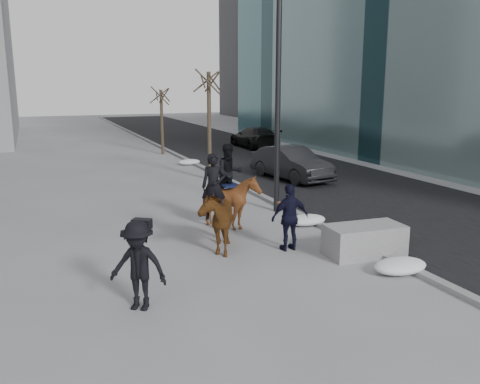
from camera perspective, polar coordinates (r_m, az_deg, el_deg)
name	(u,v)px	position (r m, az deg, el deg)	size (l,w,h in m)	color
ground	(259,261)	(12.56, 2.09, -7.79)	(120.00, 120.00, 0.00)	gray
road	(306,175)	(24.28, 7.45, 1.95)	(8.00, 90.00, 0.01)	black
curb	(228,179)	(22.59, -1.41, 1.41)	(0.25, 90.00, 0.12)	gray
planter	(365,240)	(13.25, 13.81, -5.28)	(1.95, 0.98, 0.78)	#969699
car_near	(291,163)	(22.91, 5.75, 3.24)	(1.57, 4.50, 1.48)	black
car_far	(254,137)	(34.05, 1.63, 6.17)	(1.98, 4.87, 1.41)	black
tree_near	(209,121)	(22.67, -3.48, 8.01)	(1.20, 1.20, 5.27)	#372C20
tree_far	(162,119)	(31.19, -8.77, 8.13)	(1.20, 1.20, 4.29)	#3D3124
mounted_left	(216,214)	(13.19, -2.75, -2.53)	(1.49, 2.13, 2.52)	#512710
mounted_right	(231,195)	(15.02, -1.03, -0.38)	(1.39, 1.55, 2.54)	#4F290F
feeder	(290,217)	(13.18, 5.63, -2.86)	(1.03, 0.86, 1.75)	black
camera_crew	(138,265)	(9.94, -11.36, -8.08)	(1.30, 1.18, 1.75)	black
lamppost	(276,60)	(16.98, 4.07, 14.56)	(0.25, 2.11, 9.09)	black
snow_piles	(271,202)	(17.88, 3.50, -1.18)	(1.32, 17.67, 0.33)	white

